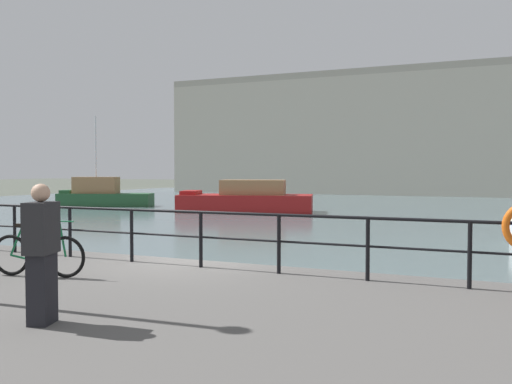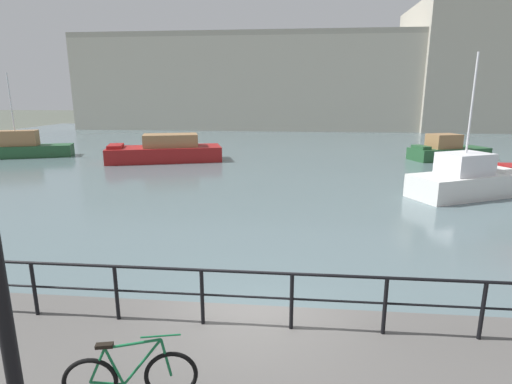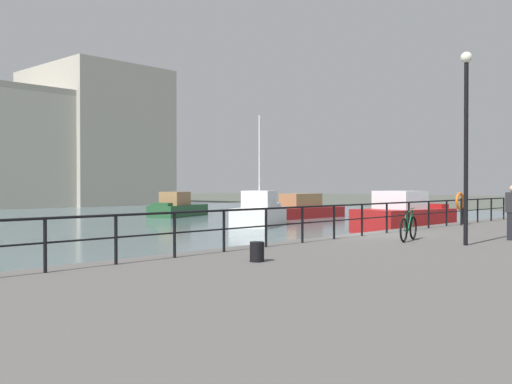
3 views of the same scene
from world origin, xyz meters
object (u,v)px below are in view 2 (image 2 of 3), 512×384
object	(u,v)px
moored_cabin_cruiser	(23,147)
parked_bicycle	(131,377)
harbor_building	(333,81)
moored_green_narrowboat	(463,180)
moored_small_launch	(447,151)
moored_white_yacht	(165,151)

from	to	relation	value
moored_cabin_cruiser	parked_bicycle	world-z (taller)	moored_cabin_cruiser
harbor_building	moored_cabin_cruiser	world-z (taller)	harbor_building
moored_green_narrowboat	moored_small_launch	xyz separation A→B (m)	(3.47, 11.99, -0.13)
moored_white_yacht	moored_small_launch	size ratio (longest dim) A/B	1.38
parked_bicycle	moored_cabin_cruiser	bearing A→B (deg)	114.41
moored_green_narrowboat	parked_bicycle	size ratio (longest dim) A/B	3.88
moored_green_narrowboat	parked_bicycle	world-z (taller)	moored_green_narrowboat
moored_white_yacht	parked_bicycle	size ratio (longest dim) A/B	5.05
moored_white_yacht	moored_small_launch	world-z (taller)	moored_white_yacht
moored_white_yacht	parked_bicycle	bearing A→B (deg)	90.22
moored_green_narrowboat	parked_bicycle	xyz separation A→B (m)	(-10.26, -15.52, 0.36)
moored_green_narrowboat	moored_small_launch	distance (m)	12.48
harbor_building	moored_green_narrowboat	xyz separation A→B (m)	(2.82, -42.63, -5.99)
moored_cabin_cruiser	moored_small_launch	distance (m)	33.28
moored_cabin_cruiser	parked_bicycle	xyz separation A→B (m)	(19.49, -25.49, 0.39)
moored_white_yacht	moored_small_launch	distance (m)	21.49
moored_green_narrowboat	moored_cabin_cruiser	world-z (taller)	moored_green_narrowboat
moored_white_yacht	moored_green_narrowboat	bearing A→B (deg)	135.98
moored_green_narrowboat	moored_small_launch	bearing A→B (deg)	47.64
moored_white_yacht	moored_small_launch	xyz separation A→B (m)	(21.30, 2.84, -0.08)
moored_small_launch	parked_bicycle	size ratio (longest dim) A/B	3.66
harbor_building	moored_green_narrowboat	bearing A→B (deg)	-86.21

